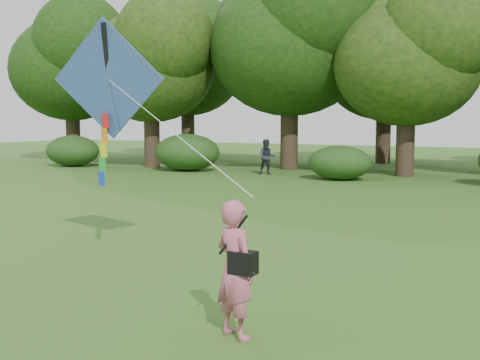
% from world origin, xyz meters
% --- Properties ---
extents(ground, '(100.00, 100.00, 0.00)m').
position_xyz_m(ground, '(0.00, 0.00, 0.00)').
color(ground, '#265114').
rests_on(ground, ground).
extents(man_kite_flyer, '(0.68, 0.56, 1.59)m').
position_xyz_m(man_kite_flyer, '(0.94, -0.80, 0.80)').
color(man_kite_flyer, '#BF5A76').
rests_on(man_kite_flyer, ground).
extents(bystander_left, '(0.97, 0.89, 1.60)m').
position_xyz_m(bystander_left, '(-7.70, 17.84, 0.80)').
color(bystander_left, '#272934').
rests_on(bystander_left, ground).
extents(crossbody_bag, '(0.43, 0.20, 0.67)m').
position_xyz_m(crossbody_bag, '(1.05, -0.83, 0.90)').
color(crossbody_bag, black).
rests_on(crossbody_bag, ground).
extents(flying_kite, '(5.16, 2.75, 2.95)m').
position_xyz_m(flying_kite, '(-2.92, 1.58, 3.14)').
color(flying_kite, '#2554A1').
rests_on(flying_kite, ground).
extents(shrub_band, '(39.15, 3.22, 1.88)m').
position_xyz_m(shrub_band, '(-0.72, 17.60, 0.86)').
color(shrub_band, '#264919').
rests_on(shrub_band, ground).
extents(fallen_leaves, '(11.78, 13.54, 0.01)m').
position_xyz_m(fallen_leaves, '(0.18, 2.13, 0.01)').
color(fallen_leaves, brown).
rests_on(fallen_leaves, ground).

